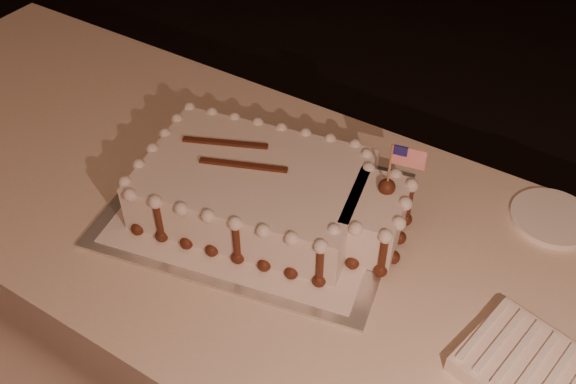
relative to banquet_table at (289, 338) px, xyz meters
The scene contains 6 objects.
banquet_table is the anchor object (origin of this frame).
cake_board 0.39m from the banquet_table, behind, with size 0.58×0.43×0.01m, color beige.
doily 0.39m from the banquet_table, behind, with size 0.51×0.39×0.00m, color white.
sheet_cake 0.44m from the banquet_table, 164.89° to the left, with size 0.56×0.38×0.22m.
napkin_stack 0.65m from the banquet_table, ahead, with size 0.28×0.23×0.04m.
side_plate 0.65m from the banquet_table, 35.22° to the left, with size 0.17×0.17×0.01m, color white.
Camera 1 is at (0.47, -0.15, 1.67)m, focal length 40.00 mm.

